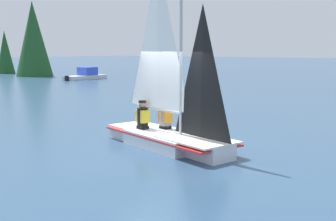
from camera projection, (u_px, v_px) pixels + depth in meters
name	position (u px, v px, depth m)	size (l,w,h in m)	color
ground_plane	(168.00, 147.00, 11.14)	(260.00, 260.00, 0.00)	#2D4C6B
sailboat_main	(168.00, 120.00, 11.03)	(4.33, 2.30, 5.04)	silver
sailor_helm	(165.00, 119.00, 11.69)	(0.39, 0.36, 1.16)	black
sailor_crew	(143.00, 120.00, 11.64)	(0.39, 0.36, 1.16)	black
motorboat_distant	(86.00, 75.00, 36.62)	(1.75, 4.30, 1.05)	silver
treeline_shore	(4.00, 43.00, 44.77)	(18.22, 3.92, 7.21)	#1E4C23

